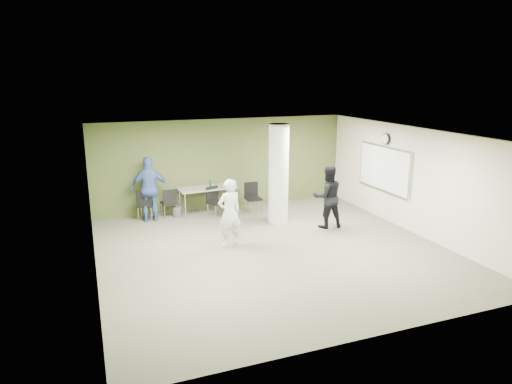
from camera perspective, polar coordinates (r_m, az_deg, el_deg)
name	(u,v)px	position (r m, az deg, el deg)	size (l,w,h in m)	color
floor	(273,251)	(11.02, 2.10, -7.34)	(8.00, 8.00, 0.00)	#555744
ceiling	(274,134)	(10.32, 2.25, 7.25)	(8.00, 8.00, 0.00)	white
wall_back	(223,164)	(14.27, -4.09, 3.52)	(8.00, 0.02, 2.80)	#4D5E2C
wall_left	(91,212)	(9.80, -19.94, -2.36)	(0.02, 8.00, 2.80)	#4D5E2C
wall_right_cream	(414,181)	(12.65, 19.12, 1.35)	(0.02, 8.00, 2.80)	beige
column	(278,174)	(12.76, 2.83, 2.24)	(0.56, 0.56, 2.80)	silver
whiteboard	(384,169)	(13.51, 15.68, 2.83)	(0.05, 2.30, 1.30)	silver
wall_clock	(386,139)	(13.37, 15.93, 6.40)	(0.06, 0.32, 0.32)	black
folding_table	(207,189)	(13.80, -6.12, 0.40)	(1.76, 0.86, 1.06)	gray
wastebasket	(177,212)	(13.75, -9.85, -2.43)	(0.26, 0.26, 0.31)	#4C4C4C
chair_back_left	(145,203)	(13.46, -13.70, -1.34)	(0.58, 0.58, 0.91)	black
chair_back_right	(169,201)	(13.62, -10.79, -1.09)	(0.46, 0.46, 0.87)	black
chair_table_left	(215,199)	(13.53, -5.19, -0.93)	(0.58, 0.58, 0.89)	black
chair_table_right	(252,195)	(13.88, -0.44, -0.41)	(0.46, 0.46, 0.92)	black
woman_white	(229,213)	(11.10, -3.34, -2.60)	(0.61, 0.40, 1.68)	silver
man_black	(327,197)	(12.58, 8.93, -0.59)	(0.84, 0.66, 1.73)	black
man_blue	(150,189)	(13.31, -13.13, 0.35)	(1.10, 0.46, 1.88)	#415BA3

